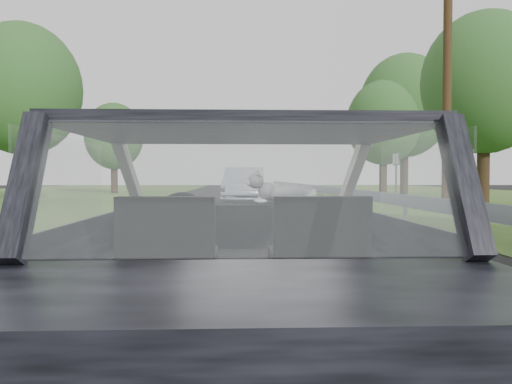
{
  "coord_description": "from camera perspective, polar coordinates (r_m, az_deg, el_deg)",
  "views": [
    {
      "loc": [
        -0.04,
        -2.94,
        1.19
      ],
      "look_at": [
        0.1,
        0.51,
        1.09
      ],
      "focal_mm": 35.0,
      "sensor_mm": 36.0,
      "label": 1
    }
  ],
  "objects": [
    {
      "name": "tree_2",
      "position": [
        33.91,
        14.36,
        5.85
      ],
      "size": [
        5.57,
        5.57,
        7.31
      ],
      "primitive_type": null,
      "rotation": [
        0.0,
        0.0,
        0.17
      ],
      "color": "#295B26",
      "rests_on": "ground"
    },
    {
      "name": "cat",
      "position": [
        3.59,
        3.78,
        -0.04
      ],
      "size": [
        0.56,
        0.25,
        0.24
      ],
      "primitive_type": "ellipsoid",
      "rotation": [
        0.0,
        0.0,
        0.15
      ],
      "color": "#9F9F9F",
      "rests_on": "dashboard"
    },
    {
      "name": "tree_3",
      "position": [
        35.94,
        16.62,
        7.22
      ],
      "size": [
        8.12,
        8.12,
        9.35
      ],
      "primitive_type": null,
      "rotation": [
        0.0,
        0.0,
        0.41
      ],
      "color": "#295B26",
      "rests_on": "ground"
    },
    {
      "name": "tree_6",
      "position": [
        38.11,
        -15.91,
        4.71
      ],
      "size": [
        5.53,
        5.53,
        6.43
      ],
      "primitive_type": null,
      "rotation": [
        0.0,
        0.0,
        0.39
      ],
      "color": "#295B26",
      "rests_on": "ground"
    },
    {
      "name": "driver_seat",
      "position": [
        2.7,
        -9.94,
        -4.89
      ],
      "size": [
        0.5,
        0.72,
        0.42
      ],
      "primitive_type": "cube",
      "color": "black",
      "rests_on": "subject_car"
    },
    {
      "name": "tree_5",
      "position": [
        26.17,
        -25.07,
        7.95
      ],
      "size": [
        6.9,
        6.9,
        8.2
      ],
      "primitive_type": null,
      "rotation": [
        0.0,
        0.0,
        -0.34
      ],
      "color": "#295B26",
      "rests_on": "ground"
    },
    {
      "name": "utility_pole",
      "position": [
        18.52,
        21.01,
        11.89
      ],
      "size": [
        0.35,
        0.35,
        8.99
      ],
      "primitive_type": "cylinder",
      "rotation": [
        0.0,
        0.0,
        0.23
      ],
      "color": "#443018",
      "rests_on": "ground"
    },
    {
      "name": "dashboard",
      "position": [
        3.59,
        -1.61,
        -3.71
      ],
      "size": [
        1.58,
        0.45,
        0.3
      ],
      "primitive_type": "cube",
      "color": "black",
      "rests_on": "subject_car"
    },
    {
      "name": "highway_sign",
      "position": [
        23.17,
        15.72,
        1.53
      ],
      "size": [
        0.1,
        0.91,
        2.27
      ],
      "primitive_type": "cube",
      "rotation": [
        0.0,
        0.0,
        -0.01
      ],
      "color": "#144520",
      "rests_on": "ground"
    },
    {
      "name": "other_car",
      "position": [
        22.43,
        -1.33,
        0.78
      ],
      "size": [
        2.23,
        5.06,
        1.63
      ],
      "primitive_type": "imported",
      "rotation": [
        0.0,
        0.0,
        -0.06
      ],
      "color": "#A3ACB9",
      "rests_on": "ground"
    },
    {
      "name": "steering_wheel",
      "position": [
        3.3,
        -8.51,
        -2.97
      ],
      "size": [
        0.36,
        0.36,
        0.04
      ],
      "primitive_type": "torus",
      "color": "black",
      "rests_on": "dashboard"
    },
    {
      "name": "passenger_seat",
      "position": [
        2.71,
        7.15,
        -4.85
      ],
      "size": [
        0.5,
        0.72,
        0.42
      ],
      "primitive_type": "cube",
      "color": "black",
      "rests_on": "subject_car"
    },
    {
      "name": "ground",
      "position": [
        3.18,
        -1.45,
        -20.27
      ],
      "size": [
        140.0,
        140.0,
        0.0
      ],
      "primitive_type": "plane",
      "color": "#242425",
      "rests_on": "ground"
    },
    {
      "name": "tree_1",
      "position": [
        23.89,
        24.62,
        8.42
      ],
      "size": [
        6.15,
        6.15,
        8.08
      ],
      "primitive_type": null,
      "rotation": [
        0.0,
        0.0,
        -0.17
      ],
      "color": "#295B26",
      "rests_on": "ground"
    },
    {
      "name": "subject_car",
      "position": [
        2.98,
        -1.46,
        -7.24
      ],
      "size": [
        1.8,
        4.0,
        1.45
      ],
      "primitive_type": "cube",
      "color": "black",
      "rests_on": "ground"
    },
    {
      "name": "guardrail",
      "position": [
        13.67,
        16.26,
        -0.9
      ],
      "size": [
        0.05,
        90.0,
        0.32
      ],
      "primitive_type": "cube",
      "color": "#939BAA",
      "rests_on": "ground"
    }
  ]
}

